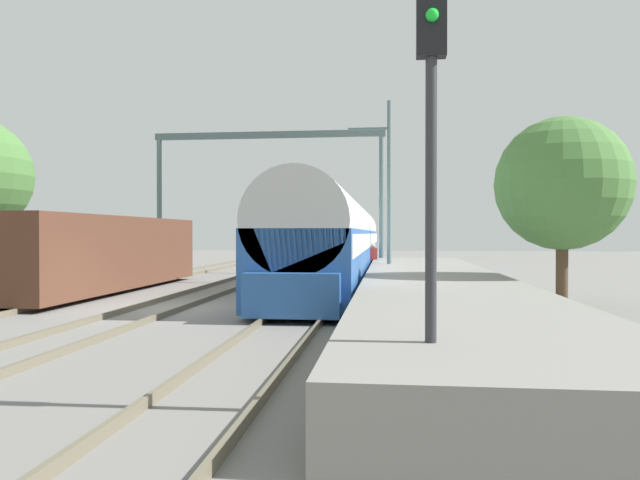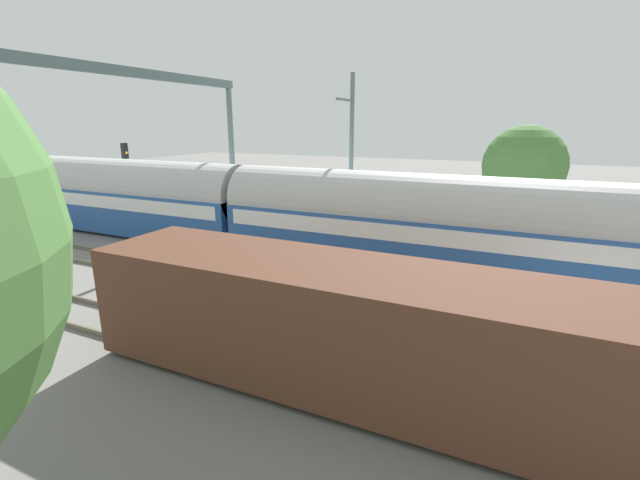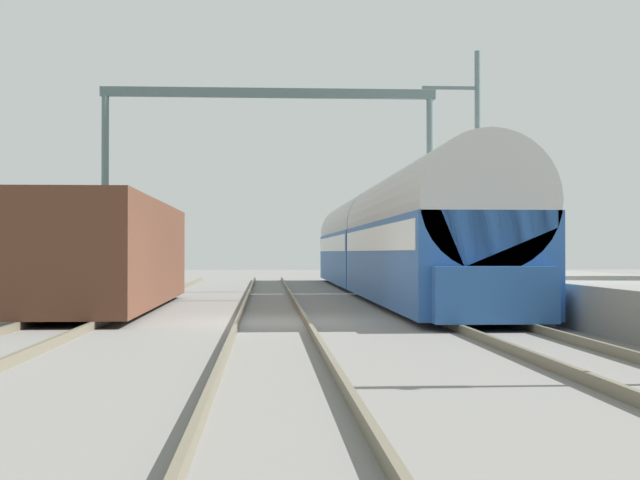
# 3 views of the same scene
# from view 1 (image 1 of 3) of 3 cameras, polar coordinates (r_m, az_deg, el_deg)

# --- Properties ---
(ground) EXTENTS (120.00, 120.00, 0.00)m
(ground) POSITION_cam_1_polar(r_m,az_deg,el_deg) (18.69, -14.42, -6.24)
(ground) COLOR slate
(track_far_west) EXTENTS (1.52, 60.00, 0.16)m
(track_far_west) POSITION_cam_1_polar(r_m,az_deg,el_deg) (20.58, -25.64, -5.43)
(track_far_west) COLOR #69614E
(track_far_west) RESTS_ON ground
(track_west) EXTENTS (1.52, 60.00, 0.16)m
(track_west) POSITION_cam_1_polar(r_m,az_deg,el_deg) (18.68, -14.42, -6.00)
(track_west) COLOR #69614E
(track_west) RESTS_ON ground
(track_east) EXTENTS (1.52, 60.00, 0.16)m
(track_east) POSITION_cam_1_polar(r_m,az_deg,el_deg) (17.63, -1.27, -6.37)
(track_east) COLOR #69614E
(track_east) RESTS_ON ground
(platform) EXTENTS (4.40, 28.00, 0.90)m
(platform) POSITION_cam_1_polar(r_m,az_deg,el_deg) (19.48, 10.78, -4.62)
(platform) COLOR gray
(platform) RESTS_ON ground
(passenger_train) EXTENTS (2.93, 32.85, 3.82)m
(passenger_train) POSITION_cam_1_polar(r_m,az_deg,el_deg) (31.03, 2.10, 0.16)
(passenger_train) COLOR #28569E
(passenger_train) RESTS_ON ground
(freight_car) EXTENTS (2.80, 13.00, 2.70)m
(freight_car) POSITION_cam_1_polar(r_m,az_deg,el_deg) (24.56, -19.85, -1.17)
(freight_car) COLOR #563323
(freight_car) RESTS_ON ground
(person_crossing) EXTENTS (0.44, 0.32, 1.73)m
(person_crossing) POSITION_cam_1_polar(r_m,az_deg,el_deg) (30.57, 5.03, -1.61)
(person_crossing) COLOR #323232
(person_crossing) RESTS_ON ground
(railway_signal_near) EXTENTS (0.36, 0.30, 5.27)m
(railway_signal_near) POSITION_cam_1_polar(r_m,az_deg,el_deg) (7.56, 10.45, 9.21)
(railway_signal_near) COLOR #2D2D33
(railway_signal_near) RESTS_ON ground
(railway_signal_far) EXTENTS (0.36, 0.30, 4.70)m
(railway_signal_far) POSITION_cam_1_polar(r_m,az_deg,el_deg) (40.55, 5.84, 1.76)
(railway_signal_far) COLOR #2D2D33
(railway_signal_far) RESTS_ON ground
(catenary_gantry) EXTENTS (12.93, 0.28, 7.86)m
(catenary_gantry) POSITION_cam_1_polar(r_m,az_deg,el_deg) (33.76, -4.92, 6.48)
(catenary_gantry) COLOR slate
(catenary_gantry) RESTS_ON ground
(catenary_pole_east_mid) EXTENTS (1.90, 0.20, 8.00)m
(catenary_pole_east_mid) POSITION_cam_1_polar(r_m,az_deg,el_deg) (26.54, 6.46, 4.78)
(catenary_pole_east_mid) COLOR slate
(catenary_pole_east_mid) RESTS_ON ground
(tree_east_background) EXTENTS (4.06, 4.06, 5.77)m
(tree_east_background) POSITION_cam_1_polar(r_m,az_deg,el_deg) (19.90, 21.91, 4.92)
(tree_east_background) COLOR #4C3826
(tree_east_background) RESTS_ON ground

